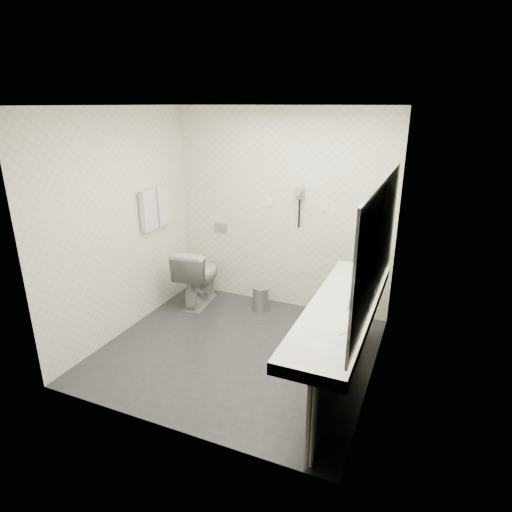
% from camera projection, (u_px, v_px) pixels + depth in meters
% --- Properties ---
extents(floor, '(2.80, 2.80, 0.00)m').
position_uv_depth(floor, '(238.00, 350.00, 4.66)').
color(floor, '#292A2E').
rests_on(floor, ground).
extents(ceiling, '(2.80, 2.80, 0.00)m').
position_uv_depth(ceiling, '(234.00, 105.00, 3.82)').
color(ceiling, white).
rests_on(ceiling, wall_back).
extents(wall_back, '(2.80, 0.00, 2.80)m').
position_uv_depth(wall_back, '(281.00, 211.00, 5.37)').
color(wall_back, white).
rests_on(wall_back, floor).
extents(wall_front, '(2.80, 0.00, 2.80)m').
position_uv_depth(wall_front, '(158.00, 289.00, 3.12)').
color(wall_front, white).
rests_on(wall_front, floor).
extents(wall_left, '(0.00, 2.60, 2.60)m').
position_uv_depth(wall_left, '(122.00, 225.00, 4.76)').
color(wall_left, white).
rests_on(wall_left, floor).
extents(wall_right, '(0.00, 2.60, 2.60)m').
position_uv_depth(wall_right, '(382.00, 259.00, 3.72)').
color(wall_right, white).
rests_on(wall_right, floor).
extents(vanity_counter, '(0.55, 2.20, 0.10)m').
position_uv_depth(vanity_counter, '(342.00, 309.00, 3.80)').
color(vanity_counter, white).
rests_on(vanity_counter, floor).
extents(vanity_panel, '(0.03, 2.15, 0.75)m').
position_uv_depth(vanity_panel, '(341.00, 352.00, 3.94)').
color(vanity_panel, gray).
rests_on(vanity_panel, floor).
extents(vanity_post_near, '(0.06, 0.06, 0.75)m').
position_uv_depth(vanity_post_near, '(313.00, 426.00, 3.02)').
color(vanity_post_near, silver).
rests_on(vanity_post_near, floor).
extents(vanity_post_far, '(0.06, 0.06, 0.75)m').
position_uv_depth(vanity_post_far, '(364.00, 306.00, 4.83)').
color(vanity_post_far, silver).
rests_on(vanity_post_far, floor).
extents(mirror, '(0.02, 2.20, 1.05)m').
position_uv_depth(mirror, '(379.00, 243.00, 3.49)').
color(mirror, '#B2BCC6').
rests_on(mirror, wall_right).
extents(basin_near, '(0.40, 0.31, 0.05)m').
position_uv_depth(basin_near, '(323.00, 341.00, 3.23)').
color(basin_near, white).
rests_on(basin_near, vanity_counter).
extents(basin_far, '(0.40, 0.31, 0.05)m').
position_uv_depth(basin_far, '(356.00, 280.00, 4.35)').
color(basin_far, white).
rests_on(basin_far, vanity_counter).
extents(faucet_near, '(0.04, 0.04, 0.15)m').
position_uv_depth(faucet_near, '(350.00, 336.00, 3.13)').
color(faucet_near, silver).
rests_on(faucet_near, vanity_counter).
extents(faucet_far, '(0.04, 0.04, 0.15)m').
position_uv_depth(faucet_far, '(377.00, 274.00, 4.25)').
color(faucet_far, silver).
rests_on(faucet_far, vanity_counter).
extents(soap_bottle_a, '(0.05, 0.05, 0.11)m').
position_uv_depth(soap_bottle_a, '(356.00, 295.00, 3.84)').
color(soap_bottle_a, silver).
rests_on(soap_bottle_a, vanity_counter).
extents(soap_bottle_c, '(0.06, 0.06, 0.12)m').
position_uv_depth(soap_bottle_c, '(350.00, 303.00, 3.68)').
color(soap_bottle_c, silver).
rests_on(soap_bottle_c, vanity_counter).
extents(glass_left, '(0.08, 0.08, 0.11)m').
position_uv_depth(glass_left, '(370.00, 292.00, 3.89)').
color(glass_left, silver).
rests_on(glass_left, vanity_counter).
extents(glass_right, '(0.07, 0.07, 0.12)m').
position_uv_depth(glass_right, '(371.00, 285.00, 4.02)').
color(glass_right, silver).
rests_on(glass_right, vanity_counter).
extents(toilet, '(0.51, 0.81, 0.77)m').
position_uv_depth(toilet, '(198.00, 276.00, 5.63)').
color(toilet, white).
rests_on(toilet, floor).
extents(flush_plate, '(0.18, 0.02, 0.12)m').
position_uv_depth(flush_plate, '(221.00, 227.00, 5.77)').
color(flush_plate, '#B2B5BA').
rests_on(flush_plate, wall_back).
extents(pedal_bin, '(0.26, 0.26, 0.30)m').
position_uv_depth(pedal_bin, '(261.00, 299.00, 5.52)').
color(pedal_bin, '#B2B5BA').
rests_on(pedal_bin, floor).
extents(bin_lid, '(0.21, 0.21, 0.02)m').
position_uv_depth(bin_lid, '(261.00, 288.00, 5.47)').
color(bin_lid, '#B2B5BA').
rests_on(bin_lid, pedal_bin).
extents(towel_rail, '(0.02, 0.62, 0.02)m').
position_uv_depth(towel_rail, '(153.00, 190.00, 5.12)').
color(towel_rail, silver).
rests_on(towel_rail, wall_left).
extents(towel_near, '(0.07, 0.24, 0.48)m').
position_uv_depth(towel_near, '(148.00, 210.00, 5.07)').
color(towel_near, silver).
rests_on(towel_near, towel_rail).
extents(towel_far, '(0.07, 0.24, 0.48)m').
position_uv_depth(towel_far, '(162.00, 205.00, 5.31)').
color(towel_far, silver).
rests_on(towel_far, towel_rail).
extents(dryer_cradle, '(0.10, 0.04, 0.14)m').
position_uv_depth(dryer_cradle, '(300.00, 193.00, 5.17)').
color(dryer_cradle, gray).
rests_on(dryer_cradle, wall_back).
extents(dryer_barrel, '(0.08, 0.14, 0.08)m').
position_uv_depth(dryer_barrel, '(299.00, 192.00, 5.10)').
color(dryer_barrel, gray).
rests_on(dryer_barrel, dryer_cradle).
extents(dryer_cord, '(0.02, 0.02, 0.35)m').
position_uv_depth(dryer_cord, '(299.00, 214.00, 5.24)').
color(dryer_cord, black).
rests_on(dryer_cord, dryer_cradle).
extents(switch_plate_a, '(0.09, 0.02, 0.09)m').
position_uv_depth(switch_plate_a, '(270.00, 202.00, 5.38)').
color(switch_plate_a, white).
rests_on(switch_plate_a, wall_back).
extents(switch_plate_b, '(0.09, 0.02, 0.09)m').
position_uv_depth(switch_plate_b, '(324.00, 207.00, 5.12)').
color(switch_plate_b, white).
rests_on(switch_plate_b, wall_back).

